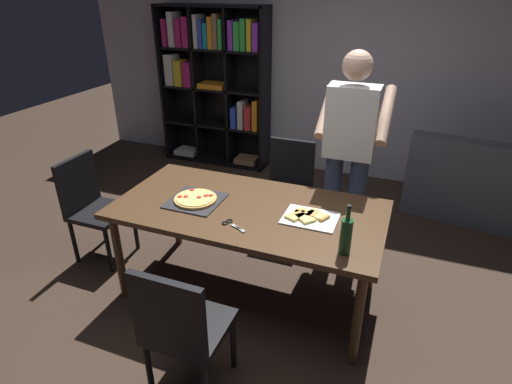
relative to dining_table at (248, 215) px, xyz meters
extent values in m
plane|color=#38281E|center=(0.00, 0.00, -0.68)|extent=(12.00, 12.00, 0.00)
cube|color=#BCB7C6|center=(0.00, 2.60, 0.72)|extent=(6.40, 0.10, 2.80)
cube|color=#4C331E|center=(0.00, 0.00, 0.05)|extent=(1.90, 0.95, 0.04)
cylinder|color=#4C331E|center=(-0.87, -0.40, -0.33)|extent=(0.06, 0.06, 0.71)
cylinder|color=#4C331E|center=(0.87, -0.40, -0.33)|extent=(0.06, 0.06, 0.71)
cylinder|color=#4C331E|center=(-0.87, 0.40, -0.33)|extent=(0.06, 0.06, 0.71)
cylinder|color=#4C331E|center=(0.87, 0.40, -0.33)|extent=(0.06, 0.06, 0.71)
cube|color=black|center=(0.00, -0.88, -0.25)|extent=(0.42, 0.42, 0.04)
cube|color=black|center=(0.00, -1.07, -0.01)|extent=(0.42, 0.04, 0.45)
cylinder|color=black|center=(0.18, -0.70, -0.48)|extent=(0.04, 0.04, 0.41)
cylinder|color=black|center=(-0.18, -0.70, -0.48)|extent=(0.04, 0.04, 0.41)
cylinder|color=black|center=(-0.18, -1.06, -0.48)|extent=(0.04, 0.04, 0.41)
cube|color=black|center=(0.00, 0.88, -0.25)|extent=(0.42, 0.42, 0.04)
cube|color=black|center=(0.00, 1.07, -0.01)|extent=(0.42, 0.04, 0.45)
cylinder|color=black|center=(-0.18, 0.70, -0.48)|extent=(0.04, 0.04, 0.41)
cylinder|color=black|center=(0.18, 0.70, -0.48)|extent=(0.04, 0.04, 0.41)
cylinder|color=black|center=(-0.18, 1.06, -0.48)|extent=(0.04, 0.04, 0.41)
cylinder|color=black|center=(0.18, 1.06, -0.48)|extent=(0.04, 0.04, 0.41)
cube|color=black|center=(-1.35, 0.00, -0.25)|extent=(0.42, 0.42, 0.04)
cube|color=black|center=(-1.54, 0.00, -0.01)|extent=(0.04, 0.42, 0.45)
cylinder|color=black|center=(-1.17, -0.18, -0.48)|extent=(0.04, 0.04, 0.41)
cylinder|color=black|center=(-1.17, 0.18, -0.48)|extent=(0.04, 0.04, 0.41)
cylinder|color=black|center=(-1.53, -0.18, -0.48)|extent=(0.04, 0.04, 0.41)
cylinder|color=black|center=(-1.53, 0.18, -0.48)|extent=(0.04, 0.04, 0.41)
cube|color=#4C515B|center=(1.90, 2.05, -0.48)|extent=(1.80, 1.08, 0.40)
cube|color=#4C515B|center=(1.85, 1.73, -0.06)|extent=(1.71, 0.44, 0.45)
cube|color=#4C515B|center=(1.14, 2.16, -0.18)|extent=(0.28, 0.86, 0.20)
cube|color=black|center=(-2.11, 2.35, 0.29)|extent=(0.03, 0.35, 1.95)
cube|color=black|center=(-0.74, 2.35, 0.29)|extent=(0.03, 0.35, 1.95)
cube|color=black|center=(-1.42, 2.35, 1.25)|extent=(1.40, 0.35, 0.03)
cube|color=black|center=(-1.42, 2.35, -0.67)|extent=(1.40, 0.35, 0.03)
cube|color=black|center=(-1.42, 2.51, 0.29)|extent=(1.40, 0.03, 1.95)
cube|color=black|center=(-1.42, 2.35, -0.18)|extent=(1.34, 0.29, 0.03)
cube|color=black|center=(-1.42, 2.35, 0.29)|extent=(1.34, 0.29, 0.03)
cube|color=black|center=(-1.42, 2.35, 0.76)|extent=(1.34, 0.29, 0.03)
cube|color=black|center=(-1.64, 2.35, 0.29)|extent=(0.03, 0.29, 1.89)
cube|color=black|center=(-1.20, 2.35, 0.29)|extent=(0.03, 0.29, 1.89)
cube|color=silver|center=(-1.87, 2.33, -0.61)|extent=(0.30, 0.25, 0.06)
cube|color=olive|center=(-0.97, 2.33, -0.60)|extent=(0.28, 0.25, 0.07)
cube|color=blue|center=(-1.12, 2.33, -0.04)|extent=(0.07, 0.22, 0.26)
cube|color=silver|center=(-1.02, 2.33, 0.01)|extent=(0.07, 0.22, 0.35)
cube|color=red|center=(-0.93, 2.33, -0.02)|extent=(0.08, 0.22, 0.28)
cube|color=orange|center=(-0.83, 2.33, 0.02)|extent=(0.06, 0.22, 0.37)
cube|color=silver|center=(-2.00, 2.33, 0.50)|extent=(0.11, 0.22, 0.38)
cube|color=yellow|center=(-1.87, 2.33, 0.46)|extent=(0.10, 0.22, 0.31)
cube|color=#B21E66|center=(-1.74, 2.33, 0.46)|extent=(0.10, 0.22, 0.30)
cube|color=orange|center=(-1.42, 2.33, 0.34)|extent=(0.34, 0.25, 0.06)
cube|color=#B21E66|center=(-2.01, 2.33, 0.94)|extent=(0.06, 0.22, 0.32)
cube|color=silver|center=(-1.92, 2.33, 0.98)|extent=(0.08, 0.22, 0.40)
cube|color=#B21E66|center=(-1.82, 2.33, 0.94)|extent=(0.07, 0.22, 0.32)
cube|color=#B21E66|center=(-1.72, 2.33, 0.95)|extent=(0.08, 0.22, 0.35)
cube|color=silver|center=(-1.58, 2.33, 0.97)|extent=(0.05, 0.22, 0.38)
cube|color=blue|center=(-1.52, 2.33, 0.94)|extent=(0.04, 0.22, 0.33)
cube|color=teal|center=(-1.45, 2.33, 0.92)|extent=(0.06, 0.22, 0.29)
cube|color=orange|center=(-1.39, 2.33, 0.96)|extent=(0.06, 0.22, 0.36)
cube|color=olive|center=(-1.32, 2.33, 0.97)|extent=(0.06, 0.22, 0.39)
cube|color=green|center=(-1.26, 2.33, 0.95)|extent=(0.04, 0.22, 0.33)
cube|color=purple|center=(-1.13, 2.33, 0.94)|extent=(0.06, 0.22, 0.33)
cube|color=green|center=(-1.05, 2.33, 0.94)|extent=(0.07, 0.22, 0.31)
cube|color=green|center=(-0.97, 2.33, 0.95)|extent=(0.06, 0.22, 0.35)
cube|color=yellow|center=(-0.90, 2.33, 0.95)|extent=(0.05, 0.22, 0.34)
cube|color=purple|center=(-0.82, 2.33, 0.93)|extent=(0.07, 0.22, 0.31)
cylinder|color=#38476B|center=(0.65, 0.73, -0.21)|extent=(0.14, 0.14, 0.95)
cylinder|color=#38476B|center=(0.45, 0.73, -0.21)|extent=(0.14, 0.14, 0.95)
cube|color=white|center=(0.55, 0.73, 0.54)|extent=(0.38, 0.22, 0.55)
sphere|color=#E0B293|center=(0.55, 0.73, 0.96)|extent=(0.22, 0.22, 0.22)
cylinder|color=#E0B293|center=(0.78, 0.91, 0.57)|extent=(0.09, 0.50, 0.39)
cylinder|color=#E0B293|center=(0.32, 0.91, 0.57)|extent=(0.09, 0.50, 0.39)
cube|color=#2D2D33|center=(-0.39, -0.06, 0.07)|extent=(0.37, 0.37, 0.01)
cylinder|color=tan|center=(-0.39, -0.06, 0.09)|extent=(0.31, 0.31, 0.02)
cylinder|color=#EACC6B|center=(-0.39, -0.06, 0.10)|extent=(0.28, 0.28, 0.01)
cylinder|color=#B22819|center=(-0.30, 0.01, 0.10)|extent=(0.04, 0.04, 0.00)
cylinder|color=#B22819|center=(-0.47, 0.04, 0.10)|extent=(0.04, 0.04, 0.00)
cylinder|color=#B22819|center=(-0.33, -0.01, 0.10)|extent=(0.04, 0.04, 0.00)
cylinder|color=#B22819|center=(-0.36, -0.05, 0.10)|extent=(0.04, 0.04, 0.00)
cylinder|color=#B22819|center=(-0.46, -0.08, 0.10)|extent=(0.04, 0.04, 0.00)
cylinder|color=#B22819|center=(-0.50, -0.09, 0.10)|extent=(0.04, 0.04, 0.00)
cube|color=white|center=(0.45, 0.00, 0.07)|extent=(0.36, 0.28, 0.01)
cube|color=#EACC6B|center=(0.35, -0.02, 0.09)|extent=(0.14, 0.16, 0.02)
cube|color=tan|center=(0.38, 0.04, 0.09)|extent=(0.09, 0.06, 0.02)
cube|color=#EACC6B|center=(0.41, 0.04, 0.09)|extent=(0.15, 0.11, 0.02)
cube|color=tan|center=(0.47, 0.03, 0.09)|extent=(0.04, 0.09, 0.02)
cube|color=#EACC6B|center=(0.42, -0.03, 0.09)|extent=(0.16, 0.16, 0.02)
cube|color=tan|center=(0.37, 0.01, 0.09)|extent=(0.08, 0.08, 0.02)
cube|color=#EACC6B|center=(0.49, 0.04, 0.09)|extent=(0.17, 0.14, 0.02)
cube|color=tan|center=(0.54, 0.01, 0.09)|extent=(0.06, 0.09, 0.02)
cylinder|color=#194723|center=(0.73, -0.31, 0.18)|extent=(0.07, 0.07, 0.22)
cylinder|color=#194723|center=(0.73, -0.31, 0.33)|extent=(0.03, 0.03, 0.08)
cylinder|color=black|center=(0.73, -0.31, 0.37)|extent=(0.03, 0.03, 0.02)
cube|color=silver|center=(0.05, -0.29, 0.07)|extent=(0.12, 0.05, 0.01)
cube|color=silver|center=(0.05, -0.29, 0.07)|extent=(0.11, 0.07, 0.01)
torus|color=black|center=(-0.04, -0.23, 0.07)|extent=(0.06, 0.06, 0.01)
torus|color=black|center=(-0.06, -0.26, 0.07)|extent=(0.06, 0.06, 0.01)
camera|label=1|loc=(0.98, -2.38, 1.48)|focal=29.18mm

